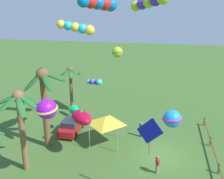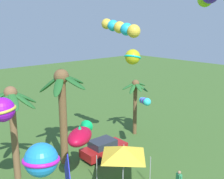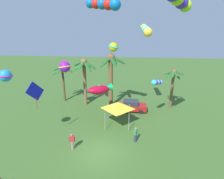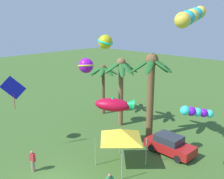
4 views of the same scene
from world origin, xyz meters
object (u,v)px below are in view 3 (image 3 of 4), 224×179
festival_tent (118,105)px  palm_tree_1 (111,70)px  kite_ball_0 (5,76)px  kite_ball_8 (113,47)px  palm_tree_0 (84,71)px  kite_tube_1 (157,82)px  kite_ball_6 (65,67)px  parked_car_0 (132,106)px  kite_tube_2 (104,4)px  kite_diamond_7 (35,92)px  palm_tree_3 (173,80)px  kite_fish_4 (100,89)px  spectator_0 (72,141)px  palm_tree_2 (62,73)px  spectator_1 (136,135)px  kite_tube_5 (146,30)px

festival_tent → palm_tree_1: bearing=104.2°
kite_ball_0 → kite_ball_8: bearing=28.0°
palm_tree_0 → kite_tube_1: (9.60, -3.50, -0.37)m
kite_ball_6 → kite_ball_0: bearing=-103.2°
parked_car_0 → kite_tube_2: bearing=-128.6°
kite_ball_0 → kite_diamond_7: 2.67m
palm_tree_3 → kite_tube_1: size_ratio=2.81×
kite_tube_2 → kite_ball_8: 4.24m
kite_ball_0 → kite_fish_4: kite_ball_0 is taller
palm_tree_0 → kite_ball_6: bearing=-119.5°
spectator_0 → kite_diamond_7: bearing=169.2°
palm_tree_3 → kite_ball_6: kite_ball_6 is taller
palm_tree_3 → palm_tree_0: bearing=-179.6°
kite_tube_2 → palm_tree_2: bearing=138.1°
spectator_1 → kite_ball_0: kite_ball_0 is taller
spectator_1 → kite_tube_2: (-3.45, 3.31, 12.09)m
spectator_1 → kite_tube_1: (2.46, 5.29, 3.88)m
parked_car_0 → palm_tree_3: bearing=17.4°
palm_tree_1 → kite_ball_0: palm_tree_1 is taller
kite_tube_2 → kite_ball_6: kite_tube_2 is taller
kite_ball_6 → kite_ball_8: kite_ball_8 is taller
palm_tree_3 → kite_tube_1: (-2.66, -3.59, 0.65)m
parked_car_0 → palm_tree_1: bearing=156.3°
festival_tent → kite_diamond_7: size_ratio=1.08×
kite_tube_2 → kite_diamond_7: 10.43m
kite_diamond_7 → palm_tree_3: bearing=35.1°
spectator_1 → kite_ball_8: kite_ball_8 is taller
palm_tree_0 → kite_diamond_7: 10.11m
kite_diamond_7 → palm_tree_0: bearing=78.8°
palm_tree_2 → kite_diamond_7: (1.67, -10.99, 0.94)m
kite_tube_1 → kite_tube_2: kite_tube_2 is taller
palm_tree_1 → festival_tent: bearing=-75.8°
palm_tree_1 → kite_tube_2: bearing=-91.4°
kite_tube_2 → spectator_0: bearing=-115.2°
palm_tree_2 → kite_tube_5: (11.72, -3.35, 6.15)m
palm_tree_2 → kite_ball_0: kite_ball_0 is taller
spectator_1 → festival_tent: bearing=122.0°
spectator_0 → kite_tube_2: (2.38, 5.05, 12.09)m
kite_tube_2 → kite_ball_6: size_ratio=1.72×
kite_ball_8 → spectator_0: bearing=-132.0°
kite_diamond_7 → kite_ball_8: bearing=25.4°
palm_tree_2 → palm_tree_3: size_ratio=1.00×
spectator_1 → palm_tree_1: bearing=111.5°
kite_fish_4 → parked_car_0: bearing=30.2°
palm_tree_1 → kite_tube_1: 6.63m
palm_tree_3 → kite_tube_5: kite_tube_5 is taller
festival_tent → spectator_0: bearing=-128.1°
parked_car_0 → palm_tree_0: bearing=166.4°
festival_tent → kite_ball_8: kite_ball_8 is taller
kite_tube_1 → kite_tube_5: bearing=140.9°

